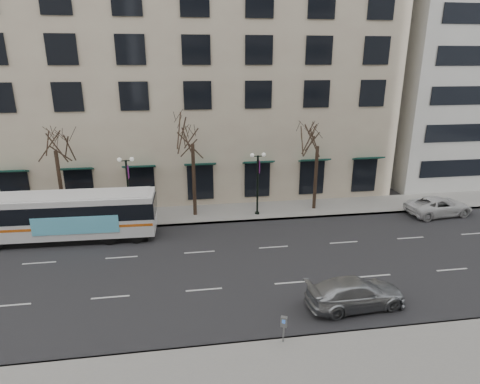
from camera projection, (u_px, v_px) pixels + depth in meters
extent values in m
plane|color=black|center=(202.00, 269.00, 24.28)|extent=(160.00, 160.00, 0.00)
cube|color=gray|center=(255.00, 211.00, 33.41)|extent=(80.00, 4.00, 0.15)
cube|color=#C4AF95|center=(166.00, 61.00, 39.96)|extent=(40.00, 20.00, 24.00)
cylinder|color=black|center=(61.00, 188.00, 30.23)|extent=(0.28, 0.28, 5.74)
cylinder|color=black|center=(194.00, 181.00, 31.61)|extent=(0.28, 0.28, 5.95)
cylinder|color=black|center=(316.00, 179.00, 33.09)|extent=(0.28, 0.28, 5.46)
cylinder|color=black|center=(129.00, 192.00, 30.49)|extent=(0.16, 0.16, 5.00)
cylinder|color=black|center=(131.00, 221.00, 31.23)|extent=(0.36, 0.36, 0.30)
cube|color=black|center=(126.00, 161.00, 29.72)|extent=(0.90, 0.06, 0.06)
sphere|color=silver|center=(119.00, 160.00, 29.63)|extent=(0.32, 0.32, 0.32)
sphere|color=silver|center=(132.00, 159.00, 29.75)|extent=(0.32, 0.32, 0.32)
cube|color=#7D217B|center=(128.00, 172.00, 30.00)|extent=(0.04, 0.45, 1.00)
cylinder|color=black|center=(258.00, 186.00, 31.90)|extent=(0.16, 0.16, 5.00)
cylinder|color=black|center=(257.00, 214.00, 32.63)|extent=(0.36, 0.36, 0.30)
cube|color=black|center=(258.00, 156.00, 31.13)|extent=(0.90, 0.06, 0.06)
sphere|color=silver|center=(252.00, 155.00, 31.04)|extent=(0.32, 0.32, 0.32)
sphere|color=silver|center=(264.00, 155.00, 31.16)|extent=(0.32, 0.32, 0.32)
cube|color=#7D217B|center=(259.00, 167.00, 31.41)|extent=(0.04, 0.45, 1.00)
cube|color=white|center=(65.00, 215.00, 27.74)|extent=(12.36, 2.99, 2.82)
cube|color=black|center=(68.00, 236.00, 28.23)|extent=(11.36, 2.65, 0.46)
cube|color=black|center=(68.00, 209.00, 27.64)|extent=(11.87, 3.02, 1.13)
cube|color=orange|center=(66.00, 221.00, 27.89)|extent=(12.23, 3.02, 0.18)
cube|color=#66D5F8|center=(75.00, 225.00, 26.66)|extent=(5.63, 0.21, 1.23)
cube|color=white|center=(62.00, 195.00, 27.29)|extent=(11.73, 2.71, 0.08)
cylinder|color=black|center=(10.00, 229.00, 28.77)|extent=(1.03, 0.31, 1.02)
cylinder|color=black|center=(109.00, 237.00, 27.41)|extent=(1.03, 0.31, 1.02)
cylinder|color=black|center=(115.00, 224.00, 29.63)|extent=(1.03, 0.31, 1.02)
cylinder|color=black|center=(137.00, 236.00, 27.62)|extent=(1.03, 0.31, 1.02)
cylinder|color=black|center=(140.00, 223.00, 29.84)|extent=(1.03, 0.31, 1.02)
imported|color=#A6AAAE|center=(356.00, 293.00, 20.45)|extent=(5.31, 2.49, 1.50)
imported|color=silver|center=(439.00, 206.00, 32.64)|extent=(5.59, 3.01, 1.49)
cylinder|color=slate|center=(283.00, 333.00, 17.69)|extent=(0.08, 0.08, 0.88)
cube|color=slate|center=(284.00, 322.00, 17.50)|extent=(0.32, 0.27, 0.49)
cube|color=blue|center=(285.00, 321.00, 17.41)|extent=(0.13, 0.07, 0.18)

